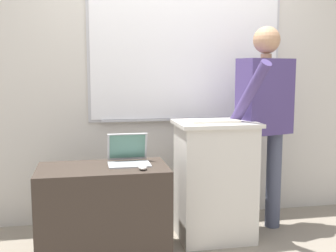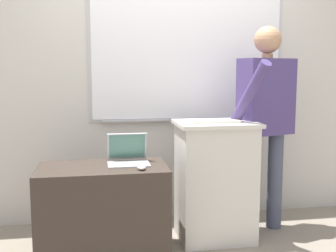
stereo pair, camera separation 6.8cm
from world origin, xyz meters
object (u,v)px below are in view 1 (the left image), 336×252
object	(u,v)px
lectern_podium	(215,180)
wireless_keyboard	(215,121)
person_presenter	(265,113)
laptop	(128,154)
computer_mouse_by_laptop	(142,167)
side_desk	(104,212)

from	to	relation	value
lectern_podium	wireless_keyboard	distance (m)	0.50
person_presenter	wireless_keyboard	xyz separation A→B (m)	(-0.48, -0.16, -0.04)
wireless_keyboard	laptop	bearing A→B (deg)	-177.88
person_presenter	wireless_keyboard	world-z (taller)	person_presenter
person_presenter	computer_mouse_by_laptop	world-z (taller)	person_presenter
computer_mouse_by_laptop	laptop	bearing A→B (deg)	107.71
person_presenter	laptop	distance (m)	1.22
lectern_podium	person_presenter	xyz separation A→B (m)	(0.46, 0.10, 0.53)
side_desk	lectern_podium	bearing A→B (deg)	11.31
lectern_podium	wireless_keyboard	bearing A→B (deg)	-109.14
lectern_podium	side_desk	distance (m)	0.94
wireless_keyboard	lectern_podium	bearing A→B (deg)	70.86
lectern_podium	computer_mouse_by_laptop	xyz separation A→B (m)	(-0.64, -0.33, 0.21)
lectern_podium	computer_mouse_by_laptop	distance (m)	0.75
computer_mouse_by_laptop	lectern_podium	bearing A→B (deg)	27.24
person_presenter	lectern_podium	bearing A→B (deg)	174.85
laptop	side_desk	bearing A→B (deg)	-154.51
side_desk	person_presenter	world-z (taller)	person_presenter
wireless_keyboard	computer_mouse_by_laptop	distance (m)	0.73
person_presenter	wireless_keyboard	size ratio (longest dim) A/B	4.57
side_desk	computer_mouse_by_laptop	xyz separation A→B (m)	(0.27, -0.15, 0.36)
lectern_podium	person_presenter	bearing A→B (deg)	12.21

